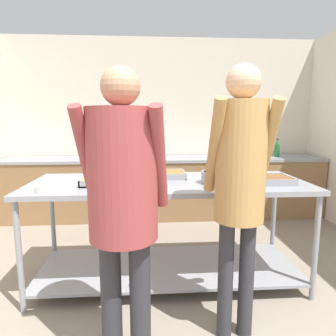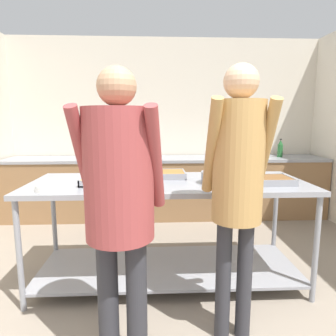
{
  "view_description": "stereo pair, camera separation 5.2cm",
  "coord_description": "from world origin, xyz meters",
  "px_view_note": "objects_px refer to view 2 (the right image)",
  "views": [
    {
      "loc": [
        -0.25,
        -0.81,
        1.44
      ],
      "look_at": [
        -0.07,
        1.82,
        1.01
      ],
      "focal_mm": 32.0,
      "sensor_mm": 36.0,
      "label": 1
    },
    {
      "loc": [
        -0.2,
        -0.81,
        1.44
      ],
      "look_at": [
        -0.07,
        1.82,
        1.01
      ],
      "focal_mm": 32.0,
      "sensor_mm": 36.0,
      "label": 2
    }
  ],
  "objects_px": {
    "guest_serving_left": "(119,190)",
    "water_bottle": "(280,149)",
    "serving_tray_vegetables": "(107,180)",
    "sauce_pan": "(218,177)",
    "serving_tray_greens": "(269,180)",
    "serving_tray_roast": "(161,174)",
    "plate_stack": "(53,187)",
    "guest_serving_right": "(238,173)"
  },
  "relations": [
    {
      "from": "sauce_pan",
      "to": "water_bottle",
      "type": "relative_size",
      "value": 1.56
    },
    {
      "from": "plate_stack",
      "to": "serving_tray_vegetables",
      "type": "xyz_separation_m",
      "value": [
        0.37,
        0.23,
        0.0
      ]
    },
    {
      "from": "serving_tray_vegetables",
      "to": "water_bottle",
      "type": "distance_m",
      "value": 2.94
    },
    {
      "from": "serving_tray_roast",
      "to": "guest_serving_left",
      "type": "relative_size",
      "value": 0.26
    },
    {
      "from": "serving_tray_vegetables",
      "to": "serving_tray_roast",
      "type": "xyz_separation_m",
      "value": [
        0.46,
        0.24,
        0.0
      ]
    },
    {
      "from": "serving_tray_roast",
      "to": "serving_tray_greens",
      "type": "height_order",
      "value": "same"
    },
    {
      "from": "serving_tray_vegetables",
      "to": "guest_serving_right",
      "type": "height_order",
      "value": "guest_serving_right"
    },
    {
      "from": "serving_tray_vegetables",
      "to": "serving_tray_greens",
      "type": "bearing_deg",
      "value": -2.96
    },
    {
      "from": "plate_stack",
      "to": "sauce_pan",
      "type": "distance_m",
      "value": 1.31
    },
    {
      "from": "plate_stack",
      "to": "serving_tray_vegetables",
      "type": "bearing_deg",
      "value": 32.5
    },
    {
      "from": "serving_tray_vegetables",
      "to": "serving_tray_roast",
      "type": "relative_size",
      "value": 0.89
    },
    {
      "from": "sauce_pan",
      "to": "guest_serving_right",
      "type": "bearing_deg",
      "value": -91.72
    },
    {
      "from": "plate_stack",
      "to": "sauce_pan",
      "type": "relative_size",
      "value": 0.62
    },
    {
      "from": "serving_tray_roast",
      "to": "serving_tray_greens",
      "type": "relative_size",
      "value": 1.23
    },
    {
      "from": "guest_serving_right",
      "to": "serving_tray_greens",
      "type": "bearing_deg",
      "value": 54.19
    },
    {
      "from": "plate_stack",
      "to": "serving_tray_roast",
      "type": "distance_m",
      "value": 0.95
    },
    {
      "from": "serving_tray_roast",
      "to": "guest_serving_right",
      "type": "bearing_deg",
      "value": -63.94
    },
    {
      "from": "sauce_pan",
      "to": "guest_serving_right",
      "type": "distance_m",
      "value": 0.65
    },
    {
      "from": "serving_tray_vegetables",
      "to": "guest_serving_right",
      "type": "distance_m",
      "value": 1.16
    },
    {
      "from": "water_bottle",
      "to": "serving_tray_roast",
      "type": "bearing_deg",
      "value": -138.24
    },
    {
      "from": "serving_tray_greens",
      "to": "guest_serving_right",
      "type": "distance_m",
      "value": 0.78
    },
    {
      "from": "water_bottle",
      "to": "serving_tray_vegetables",
      "type": "bearing_deg",
      "value": -140.74
    },
    {
      "from": "serving_tray_roast",
      "to": "guest_serving_left",
      "type": "height_order",
      "value": "guest_serving_left"
    },
    {
      "from": "serving_tray_roast",
      "to": "guest_serving_left",
      "type": "bearing_deg",
      "value": -103.02
    },
    {
      "from": "serving_tray_greens",
      "to": "guest_serving_left",
      "type": "distance_m",
      "value": 1.41
    },
    {
      "from": "serving_tray_roast",
      "to": "water_bottle",
      "type": "height_order",
      "value": "water_bottle"
    },
    {
      "from": "sauce_pan",
      "to": "serving_tray_greens",
      "type": "bearing_deg",
      "value": -1.5
    },
    {
      "from": "guest_serving_right",
      "to": "water_bottle",
      "type": "height_order",
      "value": "guest_serving_right"
    },
    {
      "from": "plate_stack",
      "to": "guest_serving_right",
      "type": "bearing_deg",
      "value": -19.64
    },
    {
      "from": "serving_tray_roast",
      "to": "guest_serving_right",
      "type": "relative_size",
      "value": 0.25
    },
    {
      "from": "serving_tray_greens",
      "to": "plate_stack",
      "type": "bearing_deg",
      "value": -174.61
    },
    {
      "from": "guest_serving_right",
      "to": "water_bottle",
      "type": "bearing_deg",
      "value": 61.83
    },
    {
      "from": "plate_stack",
      "to": "guest_serving_right",
      "type": "distance_m",
      "value": 1.37
    },
    {
      "from": "serving_tray_vegetables",
      "to": "guest_serving_left",
      "type": "xyz_separation_m",
      "value": [
        0.2,
        -0.86,
        0.12
      ]
    },
    {
      "from": "serving_tray_roast",
      "to": "plate_stack",
      "type": "bearing_deg",
      "value": -150.29
    },
    {
      "from": "serving_tray_greens",
      "to": "guest_serving_left",
      "type": "height_order",
      "value": "guest_serving_left"
    },
    {
      "from": "serving_tray_vegetables",
      "to": "sauce_pan",
      "type": "xyz_separation_m",
      "value": [
        0.93,
        -0.06,
        0.03
      ]
    },
    {
      "from": "guest_serving_left",
      "to": "water_bottle",
      "type": "bearing_deg",
      "value": 52.74
    },
    {
      "from": "guest_serving_left",
      "to": "sauce_pan",
      "type": "bearing_deg",
      "value": 47.93
    },
    {
      "from": "sauce_pan",
      "to": "plate_stack",
      "type": "bearing_deg",
      "value": -172.36
    },
    {
      "from": "serving_tray_vegetables",
      "to": "guest_serving_left",
      "type": "height_order",
      "value": "guest_serving_left"
    },
    {
      "from": "serving_tray_roast",
      "to": "water_bottle",
      "type": "bearing_deg",
      "value": 41.76
    }
  ]
}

